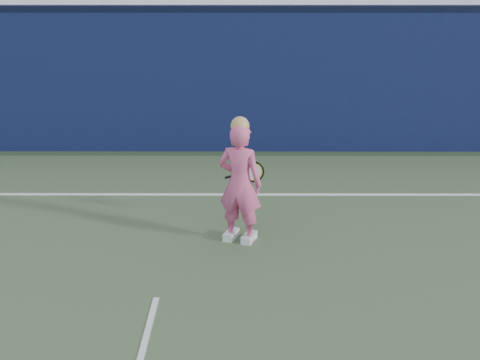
{
  "coord_description": "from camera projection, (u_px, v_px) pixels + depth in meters",
  "views": [
    {
      "loc": [
        0.87,
        -4.4,
        3.17
      ],
      "look_at": [
        0.85,
        2.42,
        0.79
      ],
      "focal_mm": 45.0,
      "sensor_mm": 36.0,
      "label": 1
    }
  ],
  "objects": [
    {
      "name": "ground",
      "position": [
        141.0,
        358.0,
        5.2
      ],
      "size": [
        80.0,
        80.0,
        0.0
      ],
      "primitive_type": "plane",
      "color": "#2E3E26",
      "rests_on": "ground"
    },
    {
      "name": "backstop_wall",
      "position": [
        194.0,
        82.0,
        10.92
      ],
      "size": [
        24.0,
        0.4,
        2.5
      ],
      "primitive_type": "cube",
      "color": "#0C1835",
      "rests_on": "ground"
    },
    {
      "name": "wall_cap",
      "position": [
        192.0,
        8.0,
        10.5
      ],
      "size": [
        24.0,
        0.42,
        0.1
      ],
      "primitive_type": "cube",
      "color": "black",
      "rests_on": "backstop_wall"
    },
    {
      "name": "player",
      "position": [
        240.0,
        183.0,
        7.23
      ],
      "size": [
        0.63,
        0.52,
        1.57
      ],
      "rotation": [
        0.0,
        0.0,
        2.79
      ],
      "color": "#DE5689",
      "rests_on": "ground"
    },
    {
      "name": "racket",
      "position": [
        252.0,
        172.0,
        7.66
      ],
      "size": [
        0.51,
        0.13,
        0.28
      ],
      "rotation": [
        0.0,
        0.0,
        -0.21
      ],
      "color": "black",
      "rests_on": "ground"
    }
  ]
}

